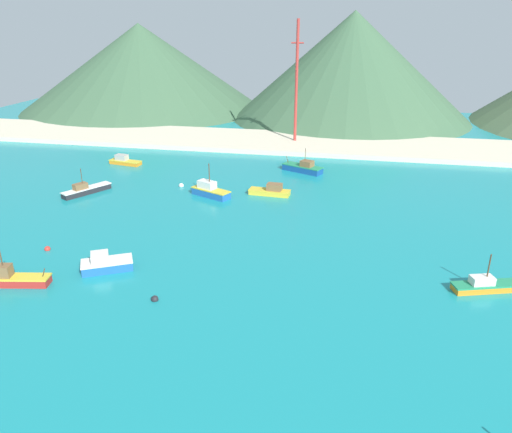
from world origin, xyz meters
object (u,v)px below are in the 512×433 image
(fishing_boat_1, at_px, (86,190))
(buoy_0, at_px, (181,186))
(fishing_boat_2, at_px, (210,191))
(fishing_boat_8, at_px, (106,264))
(radio_tower, at_px, (296,83))
(fishing_boat_4, at_px, (8,278))
(buoy_2, at_px, (155,299))
(fishing_boat_5, at_px, (125,161))
(fishing_boat_7, at_px, (303,168))
(buoy_1, at_px, (47,249))
(fishing_boat_3, at_px, (488,285))
(fishing_boat_0, at_px, (271,191))

(fishing_boat_1, distance_m, buoy_0, 18.56)
(fishing_boat_2, xyz_separation_m, fishing_boat_8, (-5.32, -31.76, -0.18))
(buoy_0, xyz_separation_m, radio_tower, (18.06, 40.44, 16.08))
(fishing_boat_4, bearing_deg, fishing_boat_8, 31.04)
(fishing_boat_1, height_order, buoy_2, fishing_boat_1)
(fishing_boat_1, relative_size, fishing_boat_5, 1.20)
(fishing_boat_5, distance_m, fishing_boat_7, 41.88)
(fishing_boat_7, xyz_separation_m, buoy_0, (-23.20, -15.29, -0.77))
(buoy_1, bearing_deg, fishing_boat_3, 0.56)
(fishing_boat_1, relative_size, buoy_0, 9.46)
(fishing_boat_8, xyz_separation_m, buoy_1, (-11.50, 3.95, -0.78))
(buoy_2, relative_size, radio_tower, 0.03)
(fishing_boat_2, xyz_separation_m, buoy_2, (4.19, -37.89, -0.95))
(fishing_boat_1, distance_m, fishing_boat_2, 24.45)
(buoy_1, xyz_separation_m, radio_tower, (27.44, 72.73, 16.11))
(fishing_boat_2, xyz_separation_m, fishing_boat_4, (-15.70, -38.01, -0.18))
(buoy_0, bearing_deg, fishing_boat_7, 33.38)
(fishing_boat_0, relative_size, buoy_0, 7.98)
(fishing_boat_4, height_order, radio_tower, radio_tower)
(fishing_boat_0, bearing_deg, fishing_boat_2, -164.79)
(fishing_boat_8, distance_m, buoy_1, 12.19)
(fishing_boat_1, bearing_deg, fishing_boat_0, 10.46)
(fishing_boat_3, distance_m, buoy_0, 60.75)
(fishing_boat_0, xyz_separation_m, fishing_boat_5, (-37.41, 14.49, -0.02))
(fishing_boat_5, height_order, fishing_boat_8, fishing_boat_8)
(fishing_boat_2, distance_m, fishing_boat_4, 41.13)
(fishing_boat_3, bearing_deg, fishing_boat_1, 160.91)
(fishing_boat_5, height_order, buoy_0, fishing_boat_5)
(buoy_0, bearing_deg, buoy_2, -74.64)
(fishing_boat_2, distance_m, buoy_0, 8.74)
(fishing_boat_2, bearing_deg, fishing_boat_3, -31.52)
(fishing_boat_4, height_order, buoy_1, fishing_boat_4)
(fishing_boat_4, bearing_deg, fishing_boat_1, 103.83)
(fishing_boat_0, relative_size, buoy_2, 8.92)
(fishing_boat_5, height_order, buoy_2, fishing_boat_5)
(radio_tower, bearing_deg, fishing_boat_5, -143.31)
(fishing_boat_2, height_order, radio_tower, radio_tower)
(fishing_boat_3, height_order, buoy_0, fishing_boat_3)
(fishing_boat_0, distance_m, fishing_boat_2, 11.76)
(buoy_2, bearing_deg, fishing_boat_8, 147.23)
(fishing_boat_4, bearing_deg, fishing_boat_7, 61.44)
(fishing_boat_8, relative_size, buoy_1, 8.43)
(fishing_boat_3, height_order, fishing_boat_5, fishing_boat_3)
(fishing_boat_5, xyz_separation_m, radio_tower, (36.68, 27.33, 15.47))
(buoy_0, relative_size, radio_tower, 0.03)
(fishing_boat_1, relative_size, radio_tower, 0.30)
(fishing_boat_1, relative_size, fishing_boat_3, 0.99)
(fishing_boat_0, bearing_deg, buoy_2, -99.90)
(fishing_boat_7, height_order, buoy_2, fishing_boat_7)
(fishing_boat_2, bearing_deg, fishing_boat_0, 15.21)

